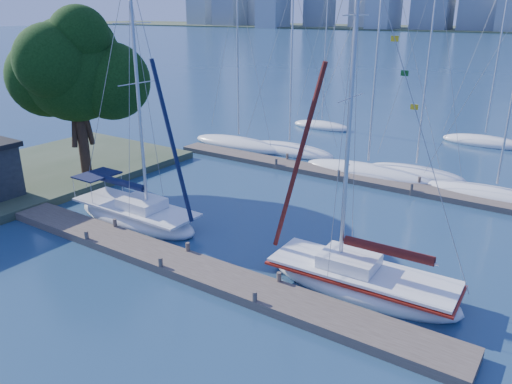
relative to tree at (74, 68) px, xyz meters
The scene contains 14 objects.
ground 16.16m from the tree, 23.02° to the right, with size 700.00×700.00×0.00m, color navy.
near_dock 16.07m from the tree, 23.02° to the right, with size 26.00×2.00×0.40m, color #4A3F36.
far_dock 19.81m from the tree, 34.52° to the left, with size 30.00×1.80×0.36m, color #4A3F36.
shore 8.67m from the tree, 146.18° to the right, with size 12.00×22.00×0.50m, color #38472D.
tree is the anchor object (origin of this frame).
sailboat_navy 10.68m from the tree, 21.04° to the right, with size 8.23×2.74×13.66m.
sailboat_maroon 22.13m from the tree, ahead, with size 8.31×2.96×14.18m.
bg_boat_0 15.40m from the tree, 76.33° to the left, with size 9.36×5.50×13.86m.
bg_boat_1 17.50m from the tree, 60.67° to the left, with size 8.14×3.66×13.26m.
bg_boat_2 20.67m from the tree, 37.46° to the left, with size 9.79×4.98×15.67m.
bg_boat_3 23.86m from the tree, 36.86° to the left, with size 7.20×4.25×14.00m.
bg_boat_4 27.41m from the tree, 26.33° to the left, with size 8.83×2.32×12.26m.
bg_boat_6 25.41m from the tree, 76.27° to the left, with size 6.23×2.59×12.73m.
bg_boat_7 33.60m from the tree, 51.49° to the left, with size 7.35×4.30×15.47m.
Camera 1 is at (14.37, -14.71, 10.99)m, focal length 35.00 mm.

